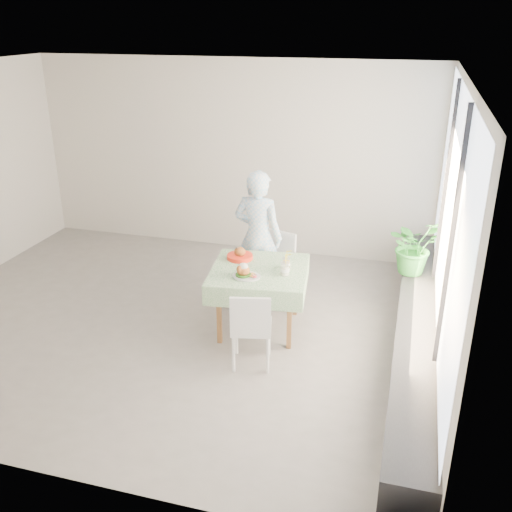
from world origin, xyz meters
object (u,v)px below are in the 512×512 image
(cafe_table, at_px, (259,292))
(diner, at_px, (258,237))
(chair_near, at_px, (251,342))
(main_dish, at_px, (245,273))
(potted_plant, at_px, (414,246))
(chair_far, at_px, (275,278))
(juice_cup_orange, at_px, (286,264))

(cafe_table, distance_m, diner, 0.83)
(cafe_table, xyz_separation_m, chair_near, (0.12, -0.73, -0.20))
(main_dish, height_order, potted_plant, potted_plant)
(chair_far, xyz_separation_m, juice_cup_orange, (0.30, -0.73, 0.54))
(main_dish, bearing_deg, diner, 97.09)
(cafe_table, distance_m, main_dish, 0.42)
(main_dish, relative_size, juice_cup_orange, 1.22)
(chair_far, distance_m, chair_near, 1.56)
(chair_near, distance_m, diner, 1.59)
(diner, bearing_deg, chair_near, 108.71)
(chair_near, distance_m, potted_plant, 2.31)
(cafe_table, bearing_deg, chair_far, 91.43)
(potted_plant, bearing_deg, chair_near, -132.10)
(cafe_table, xyz_separation_m, juice_cup_orange, (0.28, 0.09, 0.34))
(cafe_table, relative_size, potted_plant, 1.73)
(diner, xyz_separation_m, juice_cup_orange, (0.49, -0.62, -0.03))
(chair_far, bearing_deg, diner, -149.86)
(cafe_table, xyz_separation_m, chair_far, (-0.02, 0.82, -0.20))
(chair_far, bearing_deg, main_dish, -93.78)
(chair_far, distance_m, diner, 0.62)
(cafe_table, distance_m, juice_cup_orange, 0.45)
(cafe_table, bearing_deg, juice_cup_orange, 18.06)
(cafe_table, xyz_separation_m, potted_plant, (1.62, 0.93, 0.38))
(cafe_table, relative_size, juice_cup_orange, 4.61)
(juice_cup_orange, xyz_separation_m, potted_plant, (1.34, 0.84, 0.04))
(chair_far, bearing_deg, juice_cup_orange, -67.31)
(chair_near, relative_size, diner, 0.51)
(chair_near, height_order, main_dish, main_dish)
(cafe_table, relative_size, chair_near, 1.38)
(diner, bearing_deg, cafe_table, 112.16)
(diner, bearing_deg, juice_cup_orange, 134.32)
(juice_cup_orange, distance_m, potted_plant, 1.58)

